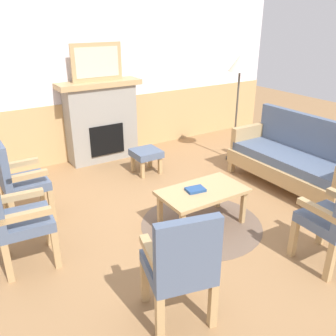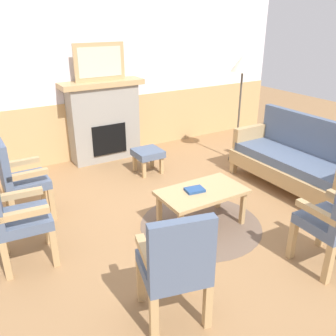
# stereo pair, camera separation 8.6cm
# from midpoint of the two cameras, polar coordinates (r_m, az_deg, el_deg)

# --- Properties ---
(ground_plane) EXTENTS (14.00, 14.00, 0.00)m
(ground_plane) POSITION_cam_midpoint_polar(r_m,az_deg,el_deg) (4.23, 1.98, -8.47)
(ground_plane) COLOR #997047
(wall_back) EXTENTS (7.20, 0.14, 2.70)m
(wall_back) POSITION_cam_midpoint_polar(r_m,az_deg,el_deg) (5.99, -12.40, 14.00)
(wall_back) COLOR white
(wall_back) RESTS_ON ground_plane
(fireplace) EXTENTS (1.30, 0.44, 1.28)m
(fireplace) POSITION_cam_midpoint_polar(r_m,az_deg,el_deg) (5.90, -10.98, 7.42)
(fireplace) COLOR gray
(fireplace) RESTS_ON ground_plane
(framed_picture) EXTENTS (0.80, 0.04, 0.56)m
(framed_picture) POSITION_cam_midpoint_polar(r_m,az_deg,el_deg) (5.72, -11.69, 16.18)
(framed_picture) COLOR tan
(framed_picture) RESTS_ON fireplace
(couch) EXTENTS (0.70, 1.80, 0.98)m
(couch) POSITION_cam_midpoint_polar(r_m,az_deg,el_deg) (5.14, 19.01, 1.16)
(couch) COLOR tan
(couch) RESTS_ON ground_plane
(coffee_table) EXTENTS (0.96, 0.56, 0.44)m
(coffee_table) POSITION_cam_midpoint_polar(r_m,az_deg,el_deg) (3.99, 4.90, -4.22)
(coffee_table) COLOR tan
(coffee_table) RESTS_ON ground_plane
(round_rug) EXTENTS (1.39, 1.39, 0.01)m
(round_rug) POSITION_cam_midpoint_polar(r_m,az_deg,el_deg) (4.18, 4.72, -8.87)
(round_rug) COLOR brown
(round_rug) RESTS_ON ground_plane
(book_on_table) EXTENTS (0.22, 0.17, 0.03)m
(book_on_table) POSITION_cam_midpoint_polar(r_m,az_deg,el_deg) (3.94, 3.76, -3.44)
(book_on_table) COLOR navy
(book_on_table) RESTS_ON coffee_table
(footstool) EXTENTS (0.40, 0.40, 0.36)m
(footstool) POSITION_cam_midpoint_polar(r_m,az_deg,el_deg) (5.38, -3.95, 2.11)
(footstool) COLOR tan
(footstool) RESTS_ON ground_plane
(armchair_near_fireplace) EXTENTS (0.48, 0.48, 0.98)m
(armchair_near_fireplace) POSITION_cam_midpoint_polar(r_m,az_deg,el_deg) (4.37, -23.40, -1.43)
(armchair_near_fireplace) COLOR tan
(armchair_near_fireplace) RESTS_ON ground_plane
(armchair_by_window_left) EXTENTS (0.52, 0.52, 0.98)m
(armchair_by_window_left) POSITION_cam_midpoint_polar(r_m,az_deg,el_deg) (3.59, -23.76, -6.85)
(armchair_by_window_left) COLOR tan
(armchair_by_window_left) RESTS_ON ground_plane
(armchair_front_center) EXTENTS (0.58, 0.58, 0.98)m
(armchair_front_center) POSITION_cam_midpoint_polar(r_m,az_deg,el_deg) (2.72, 1.17, -14.91)
(armchair_front_center) COLOR tan
(armchair_front_center) RESTS_ON ground_plane
(floor_lamp_by_couch) EXTENTS (0.36, 0.36, 1.68)m
(floor_lamp_by_couch) POSITION_cam_midpoint_polar(r_m,az_deg,el_deg) (5.69, 10.91, 15.08)
(floor_lamp_by_couch) COLOR #332D28
(floor_lamp_by_couch) RESTS_ON ground_plane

